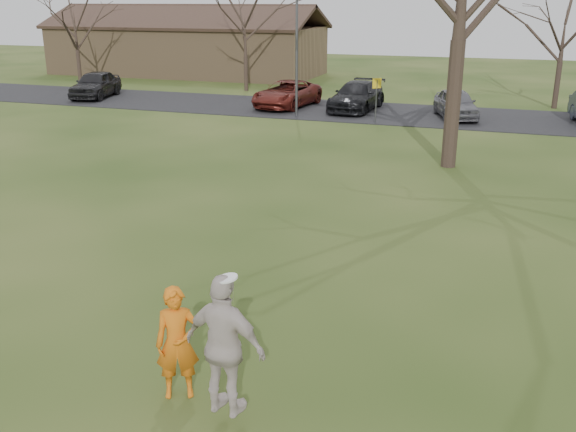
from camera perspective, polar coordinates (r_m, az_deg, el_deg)
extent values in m
plane|color=#1E380F|center=(9.60, -8.19, -15.94)|extent=(120.00, 120.00, 0.00)
cube|color=black|center=(32.61, 12.36, 8.78)|extent=(62.00, 6.50, 0.04)
imported|color=orange|center=(9.30, -9.85, -11.12)|extent=(0.73, 0.64, 1.69)
imported|color=black|center=(39.26, -16.82, 11.20)|extent=(2.72, 4.73, 1.52)
imported|color=maroon|center=(34.30, -0.10, 10.86)|extent=(2.80, 5.11, 1.36)
imported|color=black|center=(33.43, 6.17, 10.60)|extent=(2.31, 5.01, 1.42)
imported|color=slate|center=(32.02, 14.76, 9.69)|extent=(2.73, 4.29, 1.36)
imported|color=beige|center=(8.39, -5.63, -11.50)|extent=(1.21, 0.63, 1.97)
cylinder|color=white|center=(7.97, -5.46, -5.56)|extent=(0.27, 0.27, 0.09)
cube|color=#8C6D4C|center=(50.98, -8.99, 14.40)|extent=(20.00, 8.00, 3.50)
cube|color=#33231C|center=(49.06, -10.31, 17.10)|extent=(20.60, 4.40, 1.78)
cube|color=#33231C|center=(52.69, -8.05, 17.30)|extent=(20.60, 4.40, 1.78)
cube|color=#38281E|center=(50.85, -9.18, 17.99)|extent=(20.60, 0.45, 0.20)
cylinder|color=#47474C|center=(31.12, 0.78, 14.28)|extent=(0.12, 0.12, 6.00)
cylinder|color=#47474C|center=(29.84, 7.87, 10.05)|extent=(0.06, 0.06, 2.00)
cube|color=yellow|center=(29.73, 7.95, 11.66)|extent=(0.35, 0.35, 0.45)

